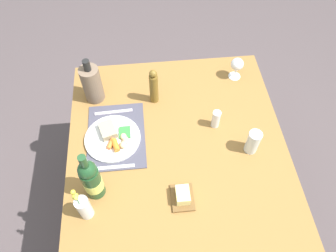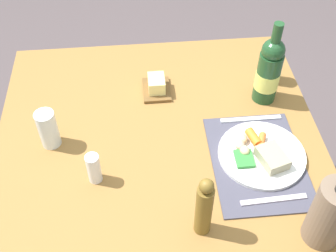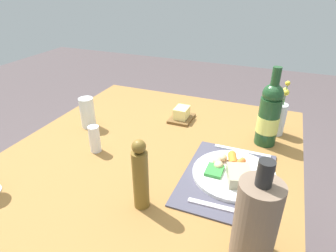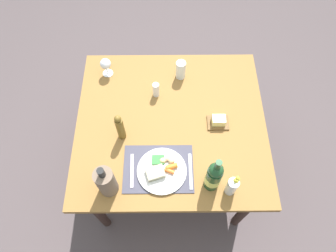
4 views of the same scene
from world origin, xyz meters
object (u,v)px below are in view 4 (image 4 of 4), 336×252
at_px(cooler_bottle, 106,182).
at_px(wine_glass, 106,64).
at_px(pepper_mill, 120,127).
at_px(flower_vase, 232,186).
at_px(butter_dish, 218,121).
at_px(wine_bottle, 214,176).
at_px(dinner_plate, 161,170).
at_px(fork, 132,170).
at_px(dining_table, 171,129).
at_px(knife, 190,171).
at_px(water_tumbler, 181,71).
at_px(salt_shaker, 156,90).

bearing_deg(cooler_bottle, wine_glass, 95.61).
relative_size(pepper_mill, flower_vase, 0.94).
bearing_deg(butter_dish, wine_bottle, -100.61).
xyz_separation_m(dinner_plate, fork, (-0.17, 0.00, -0.01)).
relative_size(dining_table, wine_bottle, 3.68).
bearing_deg(wine_glass, fork, -74.23).
relative_size(fork, wine_glass, 1.49).
height_order(dining_table, knife, knife).
relative_size(fork, wine_bottle, 0.63).
distance_m(pepper_mill, wine_bottle, 0.59).
xyz_separation_m(dining_table, cooler_bottle, (-0.34, -0.42, 0.20)).
bearing_deg(flower_vase, knife, 152.44).
relative_size(dining_table, water_tumbler, 8.57).
bearing_deg(wine_glass, knife, -53.24).
xyz_separation_m(dinner_plate, pepper_mill, (-0.24, 0.23, 0.09)).
bearing_deg(butter_dish, pepper_mill, -171.92).
xyz_separation_m(butter_dish, flower_vase, (0.03, -0.42, 0.05)).
distance_m(butter_dish, wine_bottle, 0.41).
bearing_deg(dining_table, fork, -125.33).
xyz_separation_m(dining_table, flower_vase, (0.32, -0.43, 0.17)).
bearing_deg(butter_dish, water_tumbler, 121.13).
bearing_deg(knife, salt_shaker, 110.64).
height_order(wine_glass, cooler_bottle, cooler_bottle).
xyz_separation_m(fork, wine_glass, (-0.20, 0.70, 0.08)).
bearing_deg(wine_bottle, pepper_mill, 149.27).
bearing_deg(dining_table, pepper_mill, -162.50).
relative_size(dining_table, flower_vase, 4.88).
bearing_deg(salt_shaker, dinner_plate, -86.14).
bearing_deg(salt_shaker, dining_table, -65.82).
distance_m(wine_bottle, water_tumbler, 0.77).
height_order(dining_table, wine_glass, wine_glass).
distance_m(butter_dish, salt_shaker, 0.44).
height_order(pepper_mill, water_tumbler, pepper_mill).
distance_m(butter_dish, flower_vase, 0.43).
relative_size(dinner_plate, pepper_mill, 1.24).
relative_size(knife, wine_glass, 1.57).
bearing_deg(wine_bottle, salt_shaker, 117.17).
distance_m(water_tumbler, cooler_bottle, 0.88).
bearing_deg(flower_vase, wine_glass, 132.12).
distance_m(wine_glass, flower_vase, 1.10).
xyz_separation_m(dining_table, pepper_mill, (-0.29, -0.09, 0.20)).
distance_m(pepper_mill, wine_glass, 0.49).
distance_m(salt_shaker, water_tumbler, 0.22).
height_order(knife, wine_bottle, wine_bottle).
bearing_deg(salt_shaker, butter_dish, -29.67).
height_order(pepper_mill, wine_bottle, wine_bottle).
bearing_deg(pepper_mill, dining_table, 17.50).
bearing_deg(knife, flower_vase, -27.49).
bearing_deg(cooler_bottle, pepper_mill, 81.11).
xyz_separation_m(dinner_plate, butter_dish, (0.35, 0.31, 0.01)).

